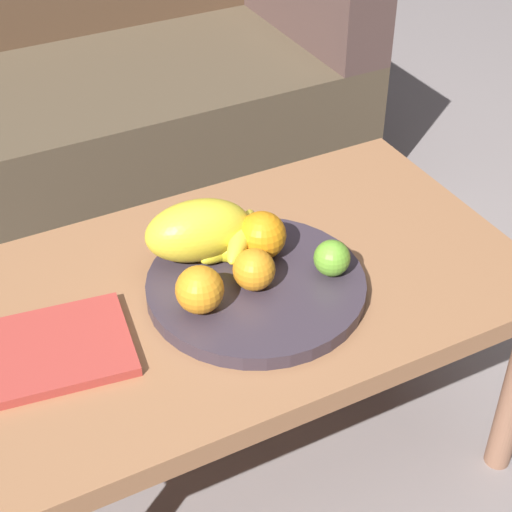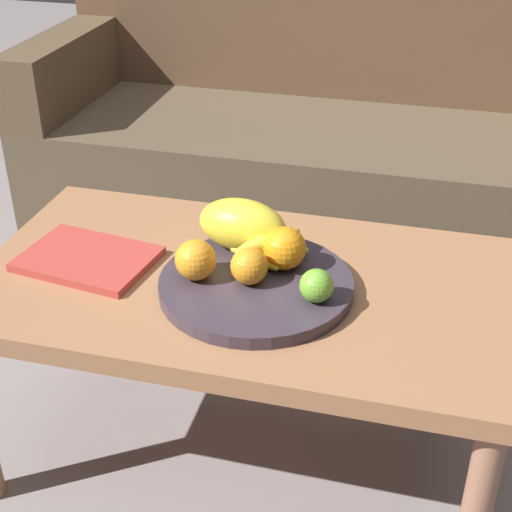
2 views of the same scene
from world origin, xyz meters
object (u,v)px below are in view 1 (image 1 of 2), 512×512
coffee_table (226,310)px  orange_right (254,270)px  melon_large_front (198,230)px  orange_left (262,235)px  banana_bunch (235,244)px  apple_front (332,258)px  fruit_bowl (256,286)px  magazine (46,351)px  couch (31,107)px  orange_front (200,290)px

coffee_table → orange_right: bearing=-60.0°
melon_large_front → orange_left: (0.09, -0.05, -0.01)m
melon_large_front → orange_left: size_ratio=2.18×
orange_left → banana_bunch: bearing=157.9°
coffee_table → orange_left: (0.08, 0.02, 0.12)m
melon_large_front → apple_front: size_ratio=2.95×
melon_large_front → orange_right: bearing=-69.0°
fruit_bowl → magazine: (-0.35, 0.02, -0.00)m
coffee_table → fruit_bowl: bearing=-44.8°
couch → fruit_bowl: (0.10, -1.09, 0.16)m
melon_large_front → orange_left: bearing=-27.4°
couch → magazine: (-0.24, -1.07, 0.15)m
fruit_bowl → orange_front: size_ratio=4.73×
couch → coffee_table: bearing=-86.6°
coffee_table → orange_front: size_ratio=13.40×
orange_front → orange_left: size_ratio=0.93×
coffee_table → orange_right: 0.13m
banana_bunch → apple_front: bearing=-42.8°
fruit_bowl → orange_right: (-0.01, -0.01, 0.05)m
coffee_table → couch: 1.06m
couch → orange_right: bearing=-85.3°
apple_front → orange_front: bearing=175.4°
couch → banana_bunch: bearing=-84.5°
melon_large_front → banana_bunch: (0.05, -0.03, -0.03)m
fruit_bowl → banana_bunch: (-0.00, 0.07, 0.04)m
orange_left → apple_front: bearing=-50.3°
coffee_table → melon_large_front: melon_large_front is taller
coffee_table → banana_bunch: size_ratio=6.04×
apple_front → magazine: apple_front is taller
couch → magazine: bearing=-102.9°
orange_left → banana_bunch: 0.05m
coffee_table → banana_bunch: banana_bunch is taller
orange_front → orange_left: orange_left is taller
orange_left → orange_right: 0.08m
orange_left → magazine: bearing=-174.2°
couch → apple_front: size_ratio=28.27×
apple_front → banana_bunch: (-0.12, 0.11, -0.00)m
coffee_table → apple_front: 0.21m
orange_left → melon_large_front: bearing=152.6°
couch → orange_right: couch is taller
orange_right → apple_front: size_ratio=1.14×
fruit_bowl → orange_front: (-0.11, -0.02, 0.05)m
banana_bunch → magazine: bearing=-170.7°
coffee_table → fruit_bowl: fruit_bowl is taller
fruit_bowl → apple_front: (0.12, -0.04, 0.04)m
couch → melon_large_front: size_ratio=9.57×
couch → banana_bunch: 1.04m
magazine → orange_front: bearing=-0.7°
orange_right → coffee_table: bearing=120.0°
orange_right → banana_bunch: bearing=84.8°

